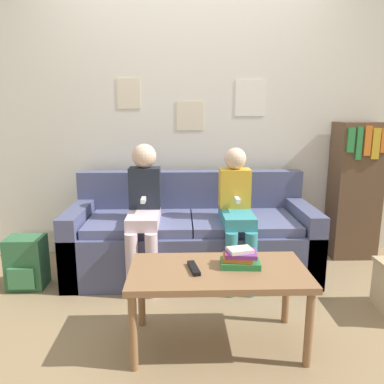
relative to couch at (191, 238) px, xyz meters
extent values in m
plane|color=#937A56|center=(0.00, -0.50, -0.28)|extent=(10.00, 10.00, 0.00)
cube|color=silver|center=(0.00, 0.49, 1.02)|extent=(8.00, 0.06, 2.60)
cube|color=beige|center=(-0.54, 0.45, 1.18)|extent=(0.20, 0.00, 0.26)
cube|color=beige|center=(0.00, 0.45, 0.99)|extent=(0.24, 0.00, 0.25)
cube|color=white|center=(0.54, 0.45, 1.15)|extent=(0.27, 0.00, 0.32)
cube|color=#4C5175|center=(0.00, -0.03, -0.08)|extent=(1.95, 0.78, 0.41)
cube|color=#4C5175|center=(0.00, 0.29, 0.32)|extent=(1.95, 0.14, 0.39)
cube|color=#4C5175|center=(-0.91, -0.03, 0.00)|extent=(0.14, 0.78, 0.57)
cube|color=#4C5175|center=(0.91, -0.03, 0.00)|extent=(0.14, 0.78, 0.57)
cube|color=slate|center=(-0.41, -0.07, 0.16)|extent=(0.82, 0.62, 0.07)
cube|color=slate|center=(0.41, -0.07, 0.16)|extent=(0.82, 0.62, 0.07)
cube|color=#8E6642|center=(0.12, -1.02, 0.16)|extent=(0.98, 0.50, 0.04)
cylinder|color=#8E6642|center=(-0.33, -1.23, -0.07)|extent=(0.04, 0.04, 0.42)
cylinder|color=#8E6642|center=(0.57, -1.23, -0.07)|extent=(0.04, 0.04, 0.42)
cylinder|color=#8E6642|center=(-0.33, -0.81, -0.07)|extent=(0.04, 0.04, 0.42)
cylinder|color=#8E6642|center=(0.57, -0.81, -0.07)|extent=(0.04, 0.04, 0.42)
cylinder|color=silver|center=(-0.44, -0.45, -0.04)|extent=(0.09, 0.09, 0.48)
cylinder|color=silver|center=(-0.30, -0.45, -0.04)|extent=(0.09, 0.09, 0.48)
cube|color=silver|center=(-0.37, -0.20, 0.24)|extent=(0.23, 0.49, 0.09)
cube|color=#1E232D|center=(-0.37, -0.06, 0.45)|extent=(0.24, 0.16, 0.32)
sphere|color=beige|center=(-0.37, -0.06, 0.70)|extent=(0.19, 0.19, 0.19)
cube|color=white|center=(-0.37, -0.21, 0.38)|extent=(0.03, 0.12, 0.03)
cylinder|color=teal|center=(0.27, -0.45, -0.04)|extent=(0.09, 0.09, 0.48)
cylinder|color=teal|center=(0.41, -0.45, -0.04)|extent=(0.09, 0.09, 0.48)
cube|color=teal|center=(0.34, -0.20, 0.24)|extent=(0.23, 0.49, 0.09)
cube|color=gold|center=(0.34, -0.06, 0.44)|extent=(0.24, 0.16, 0.30)
sphere|color=beige|center=(0.34, -0.06, 0.67)|extent=(0.17, 0.17, 0.17)
cube|color=white|center=(0.34, -0.21, 0.38)|extent=(0.03, 0.12, 0.03)
cube|color=black|center=(-0.02, -1.03, 0.19)|extent=(0.07, 0.17, 0.02)
cube|color=#2D8442|center=(0.24, -0.99, 0.20)|extent=(0.23, 0.14, 0.04)
cube|color=orange|center=(0.23, -0.98, 0.23)|extent=(0.18, 0.15, 0.03)
cube|color=#7A3389|center=(0.25, -0.98, 0.25)|extent=(0.19, 0.15, 0.02)
cube|color=silver|center=(0.24, -0.99, 0.28)|extent=(0.15, 0.13, 0.02)
cube|color=brown|center=(1.48, 0.29, 0.33)|extent=(0.40, 0.28, 1.22)
cube|color=#2D8442|center=(1.33, 0.14, 0.80)|extent=(0.06, 0.02, 0.20)
cube|color=#2D8442|center=(1.41, 0.14, 0.77)|extent=(0.05, 0.02, 0.27)
cube|color=orange|center=(1.48, 0.14, 0.79)|extent=(0.06, 0.02, 0.25)
cube|color=gold|center=(1.55, 0.14, 0.77)|extent=(0.06, 0.02, 0.26)
cube|color=#336B42|center=(-1.25, -0.26, -0.08)|extent=(0.27, 0.21, 0.39)
cube|color=#3D804F|center=(-1.25, -0.38, -0.16)|extent=(0.19, 0.03, 0.16)
camera|label=1|loc=(-0.09, -2.95, 1.03)|focal=35.00mm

